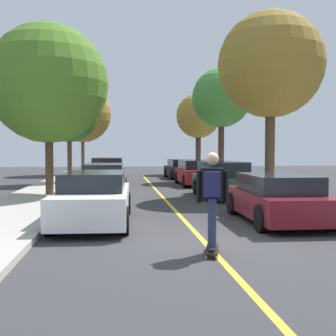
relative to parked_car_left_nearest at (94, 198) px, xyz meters
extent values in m
plane|color=#353538|center=(2.36, -2.75, -0.65)|extent=(80.00, 80.00, 0.00)
cube|color=gold|center=(2.36, 1.25, -0.65)|extent=(0.12, 39.20, 0.01)
cube|color=white|center=(0.00, -0.03, -0.12)|extent=(1.88, 4.52, 0.69)
cube|color=black|center=(0.00, 0.10, 0.44)|extent=(1.61, 2.69, 0.44)
cylinder|color=black|center=(0.74, -1.59, -0.33)|extent=(0.24, 0.65, 0.64)
cylinder|color=black|center=(-0.86, -1.53, -0.33)|extent=(0.24, 0.65, 0.64)
cylinder|color=black|center=(0.85, 1.47, -0.33)|extent=(0.24, 0.65, 0.64)
cylinder|color=black|center=(-0.74, 1.53, -0.33)|extent=(0.24, 0.65, 0.64)
cube|color=white|center=(0.00, 7.15, -0.14)|extent=(1.89, 4.56, 0.66)
cube|color=black|center=(0.00, 7.16, 0.42)|extent=(1.63, 3.00, 0.46)
cylinder|color=black|center=(0.78, 5.57, -0.33)|extent=(0.24, 0.65, 0.64)
cylinder|color=black|center=(-0.87, 5.61, -0.33)|extent=(0.24, 0.65, 0.64)
cylinder|color=black|center=(0.86, 8.69, -0.33)|extent=(0.24, 0.65, 0.64)
cylinder|color=black|center=(-0.79, 8.73, -0.33)|extent=(0.24, 0.65, 0.64)
cube|color=maroon|center=(0.00, 13.38, -0.13)|extent=(1.95, 4.21, 0.68)
cube|color=black|center=(0.00, 13.45, 0.50)|extent=(1.69, 2.62, 0.58)
cylinder|color=black|center=(0.82, 11.98, -0.33)|extent=(0.24, 0.65, 0.64)
cylinder|color=black|center=(-0.90, 12.02, -0.33)|extent=(0.24, 0.65, 0.64)
cylinder|color=black|center=(0.90, 14.74, -0.33)|extent=(0.24, 0.65, 0.64)
cylinder|color=black|center=(-0.83, 14.79, -0.33)|extent=(0.24, 0.65, 0.64)
cube|color=#196066|center=(0.00, 19.05, -0.16)|extent=(1.82, 4.16, 0.62)
cube|color=black|center=(0.00, 19.15, 0.41)|extent=(1.60, 2.60, 0.53)
cylinder|color=black|center=(0.85, 17.67, -0.33)|extent=(0.22, 0.64, 0.64)
cylinder|color=black|center=(-0.84, 17.67, -0.33)|extent=(0.22, 0.64, 0.64)
cylinder|color=black|center=(0.84, 20.42, -0.33)|extent=(0.22, 0.64, 0.64)
cylinder|color=black|center=(-0.85, 20.42, -0.33)|extent=(0.22, 0.64, 0.64)
cube|color=maroon|center=(4.73, -0.30, -0.16)|extent=(1.85, 4.17, 0.62)
cube|color=black|center=(4.73, -0.37, 0.37)|extent=(1.60, 2.52, 0.44)
cylinder|color=black|center=(3.93, 1.08, -0.33)|extent=(0.23, 0.64, 0.64)
cylinder|color=black|center=(5.58, 1.05, -0.33)|extent=(0.23, 0.64, 0.64)
cylinder|color=black|center=(3.88, -1.65, -0.33)|extent=(0.23, 0.64, 0.64)
cylinder|color=black|center=(5.53, -1.69, -0.33)|extent=(0.23, 0.64, 0.64)
cube|color=#1E5B33|center=(4.73, 5.47, -0.14)|extent=(1.78, 4.17, 0.67)
cube|color=black|center=(4.73, 5.57, 0.48)|extent=(1.55, 2.64, 0.58)
cylinder|color=black|center=(3.91, 6.83, -0.33)|extent=(0.23, 0.64, 0.64)
cylinder|color=black|center=(5.51, 6.86, -0.33)|extent=(0.23, 0.64, 0.64)
cylinder|color=black|center=(3.95, 4.09, -0.33)|extent=(0.23, 0.64, 0.64)
cylinder|color=black|center=(5.55, 4.11, -0.33)|extent=(0.23, 0.64, 0.64)
cube|color=maroon|center=(4.73, 11.42, -0.13)|extent=(1.77, 4.24, 0.68)
cube|color=black|center=(4.73, 11.40, 0.45)|extent=(1.56, 2.82, 0.48)
cylinder|color=black|center=(3.90, 12.84, -0.33)|extent=(0.22, 0.64, 0.64)
cylinder|color=black|center=(5.55, 12.85, -0.33)|extent=(0.22, 0.64, 0.64)
cylinder|color=black|center=(3.91, 10.00, -0.33)|extent=(0.22, 0.64, 0.64)
cylinder|color=black|center=(5.56, 10.01, -0.33)|extent=(0.22, 0.64, 0.64)
cube|color=black|center=(4.73, 16.86, -0.17)|extent=(1.90, 4.11, 0.61)
cube|color=black|center=(4.73, 16.75, 0.38)|extent=(1.63, 2.39, 0.48)
cylinder|color=black|center=(3.86, 18.16, -0.33)|extent=(0.24, 0.65, 0.64)
cylinder|color=black|center=(5.49, 18.22, -0.33)|extent=(0.24, 0.65, 0.64)
cylinder|color=black|center=(3.97, 15.51, -0.33)|extent=(0.24, 0.65, 0.64)
cylinder|color=black|center=(5.59, 15.57, -0.33)|extent=(0.24, 0.65, 0.64)
cylinder|color=#4C3823|center=(-2.07, 6.05, 0.94)|extent=(0.31, 0.31, 2.91)
sphere|color=#4C7A23|center=(-2.07, 6.05, 3.81)|extent=(4.63, 4.63, 4.63)
cylinder|color=#4C3823|center=(-2.07, 12.91, 0.86)|extent=(0.24, 0.24, 2.75)
sphere|color=#2D6B28|center=(-2.07, 12.91, 3.25)|extent=(3.20, 3.20, 3.20)
cylinder|color=brown|center=(-2.07, 21.58, 0.97)|extent=(0.25, 0.25, 2.96)
sphere|color=olive|center=(-2.07, 21.58, 3.94)|extent=(4.30, 4.30, 4.30)
cylinder|color=#4C3823|center=(6.80, 5.90, 1.39)|extent=(0.40, 0.40, 3.80)
sphere|color=olive|center=(6.80, 5.90, 4.71)|extent=(4.31, 4.31, 4.31)
cylinder|color=#3D2D1E|center=(6.80, 14.31, 1.47)|extent=(0.36, 0.36, 3.97)
sphere|color=#3D7F33|center=(6.80, 14.31, 4.38)|extent=(3.57, 3.57, 3.57)
cylinder|color=#3D2D1E|center=(6.80, 21.84, 1.09)|extent=(0.41, 0.41, 3.20)
sphere|color=olive|center=(6.80, 21.84, 3.90)|extent=(3.46, 3.46, 3.46)
cylinder|color=#B2140F|center=(6.23, 3.02, -0.24)|extent=(0.20, 0.20, 0.55)
sphere|color=#B2140F|center=(6.23, 3.02, 0.10)|extent=(0.18, 0.18, 0.18)
cube|color=black|center=(2.30, -3.53, -0.56)|extent=(0.41, 0.87, 0.02)
cylinder|color=beige|center=(2.29, -3.18, -0.62)|extent=(0.04, 0.06, 0.06)
cylinder|color=beige|center=(2.47, -3.22, -0.62)|extent=(0.04, 0.06, 0.06)
cylinder|color=beige|center=(2.13, -3.84, -0.62)|extent=(0.04, 0.06, 0.06)
cylinder|color=beige|center=(2.31, -3.88, -0.62)|extent=(0.04, 0.06, 0.06)
cube|color=#99999E|center=(2.38, -3.20, -0.58)|extent=(0.11, 0.06, 0.02)
cube|color=#99999E|center=(2.22, -3.86, -0.58)|extent=(0.11, 0.06, 0.02)
cube|color=black|center=(2.35, -3.32, -0.52)|extent=(0.16, 0.28, 0.06)
cube|color=black|center=(2.25, -3.74, -0.52)|extent=(0.16, 0.28, 0.06)
cylinder|color=#283351|center=(2.33, -3.41, -0.06)|extent=(0.18, 0.18, 0.86)
cylinder|color=#283351|center=(2.27, -3.65, -0.06)|extent=(0.18, 0.18, 0.86)
cube|color=black|center=(2.30, -3.53, 0.61)|extent=(0.44, 0.31, 0.59)
sphere|color=tan|center=(2.30, -3.53, 1.07)|extent=(0.23, 0.23, 0.23)
cylinder|color=black|center=(2.06, -3.47, 0.57)|extent=(0.11, 0.11, 0.58)
cylinder|color=black|center=(2.54, -3.59, 0.57)|extent=(0.11, 0.11, 0.58)
cube|color=#1E1E4C|center=(2.25, -3.72, 0.63)|extent=(0.33, 0.25, 0.44)
camera|label=1|loc=(0.64, -11.00, 1.23)|focal=45.54mm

